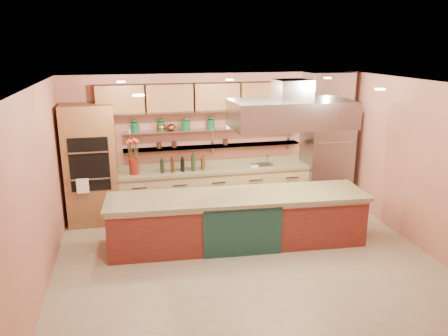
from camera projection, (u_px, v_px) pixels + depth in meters
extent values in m
cube|color=tan|center=(247.00, 261.00, 7.04)|extent=(6.00, 5.00, 0.02)
cube|color=black|center=(249.00, 84.00, 6.27)|extent=(6.00, 5.00, 0.02)
cube|color=#BC7058|center=(215.00, 142.00, 8.99)|extent=(6.00, 0.04, 2.80)
cube|color=#BC7058|center=(317.00, 250.00, 4.31)|extent=(6.00, 0.04, 2.80)
cube|color=#BC7058|center=(38.00, 191.00, 6.00)|extent=(0.04, 5.00, 2.80)
cube|color=#BC7058|center=(420.00, 165.00, 7.30)|extent=(0.04, 5.00, 2.80)
cube|color=brown|center=(91.00, 165.00, 8.23)|extent=(0.95, 0.64, 2.30)
cube|color=gray|center=(326.00, 157.00, 9.26)|extent=(0.95, 0.72, 2.10)
cube|color=#9E895E|center=(215.00, 190.00, 8.96)|extent=(3.84, 0.64, 0.93)
cube|color=#A5A8AC|center=(213.00, 146.00, 8.87)|extent=(3.60, 0.26, 0.03)
cube|color=#A5A8AC|center=(213.00, 129.00, 8.78)|extent=(3.60, 0.26, 0.03)
cube|color=brown|center=(216.00, 97.00, 8.56)|extent=(4.60, 0.36, 0.55)
cube|color=#A5A8AC|center=(291.00, 114.00, 7.20)|extent=(2.00, 1.00, 0.45)
cube|color=#FFE5A5|center=(245.00, 85.00, 6.46)|extent=(4.00, 2.80, 0.02)
cube|color=maroon|center=(238.00, 220.00, 7.50)|extent=(4.36, 1.23, 0.90)
cylinder|color=maroon|center=(134.00, 166.00, 8.39)|extent=(0.21, 0.21, 0.31)
cube|color=black|center=(183.00, 164.00, 8.60)|extent=(0.97, 0.42, 0.30)
cube|color=white|center=(254.00, 165.00, 8.94)|extent=(0.17, 0.15, 0.08)
cylinder|color=silver|center=(267.00, 159.00, 9.09)|extent=(0.03, 0.03, 0.21)
ellipsoid|color=#B05D28|center=(171.00, 127.00, 8.57)|extent=(0.21, 0.21, 0.13)
cylinder|color=#0F4824|center=(185.00, 125.00, 8.63)|extent=(0.20, 0.20, 0.19)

